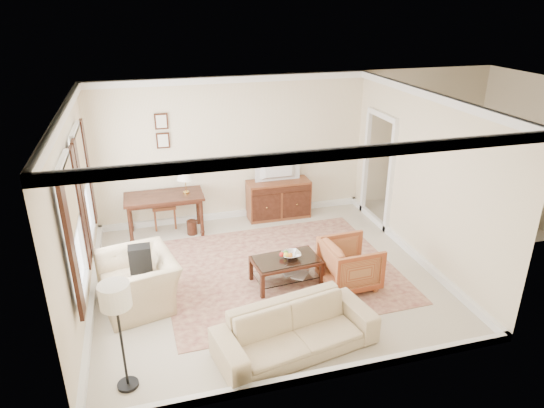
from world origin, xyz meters
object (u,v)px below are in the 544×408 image
sideboard (278,199)px  coffee_table (286,264)px  tv (279,161)px  striped_armchair (350,262)px  club_armchair (138,274)px  sofa (296,323)px  writing_desk (164,201)px

sideboard → coffee_table: size_ratio=1.16×
sideboard → tv: 0.84m
sideboard → striped_armchair: 2.86m
club_armchair → sofa: bearing=37.2°
writing_desk → striped_armchair: size_ratio=1.76×
tv → coffee_table: size_ratio=0.81×
tv → sofa: bearing=76.7°
writing_desk → sideboard: bearing=4.7°
tv → club_armchair: bearing=40.5°
striped_armchair → club_armchair: club_armchair is taller
writing_desk → club_armchair: 2.36m
writing_desk → striped_armchair: bearing=-44.7°
sideboard → coffee_table: (-0.61, -2.52, -0.05)m
sideboard → sofa: bearing=-103.2°
tv → coffee_table: (-0.61, -2.50, -0.90)m
tv → club_armchair: 3.85m
sideboard → tv: tv is taller
sofa → club_armchair: bearing=129.1°
writing_desk → coffee_table: 2.91m
striped_armchair → sideboard: bearing=4.4°
coffee_table → sofa: (-0.35, -1.57, 0.07)m
writing_desk → striped_armchair: striped_armchair is taller
sideboard → striped_armchair: bearing=-83.0°
writing_desk → club_armchair: (-0.55, -2.28, -0.18)m
tv → striped_armchair: bearing=97.1°
sideboard → sofa: (-0.96, -4.09, 0.01)m
sideboard → sofa: size_ratio=0.61×
coffee_table → sofa: sofa is taller
sideboard → writing_desk: bearing=-175.3°
sofa → coffee_table: bearing=66.5°
coffee_table → writing_desk: bearing=126.4°
club_armchair → striped_armchair: bearing=70.8°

